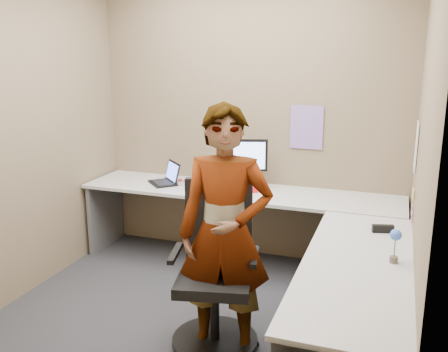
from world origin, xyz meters
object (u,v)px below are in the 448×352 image
at_px(monitor, 243,158).
at_px(office_chair, 216,281).
at_px(desk, 268,232).
at_px(person, 225,234).

height_order(monitor, office_chair, monitor).
relative_size(desk, monitor, 6.97).
height_order(office_chair, person, person).
height_order(desk, office_chair, office_chair).
relative_size(office_chair, person, 0.66).
relative_size(desk, office_chair, 2.67).
height_order(desk, monitor, monitor).
distance_m(desk, person, 0.82).
xyz_separation_m(desk, person, (-0.09, -0.78, 0.25)).
distance_m(desk, office_chair, 0.74).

